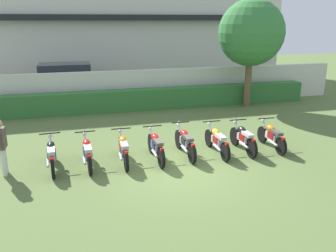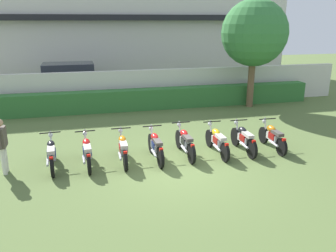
# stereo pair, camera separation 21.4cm
# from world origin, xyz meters

# --- Properties ---
(ground) EXTENTS (60.00, 60.00, 0.00)m
(ground) POSITION_xyz_m (0.00, 0.00, 0.00)
(ground) COLOR #566B38
(building) EXTENTS (23.23, 6.50, 8.09)m
(building) POSITION_xyz_m (0.00, 16.83, 4.05)
(building) COLOR silver
(building) RESTS_ON ground
(compound_wall) EXTENTS (22.07, 0.30, 1.80)m
(compound_wall) POSITION_xyz_m (0.00, 7.88, 0.90)
(compound_wall) COLOR silver
(compound_wall) RESTS_ON ground
(hedge_row) EXTENTS (17.65, 0.70, 0.98)m
(hedge_row) POSITION_xyz_m (0.00, 7.18, 0.49)
(hedge_row) COLOR #337033
(hedge_row) RESTS_ON ground
(parked_car) EXTENTS (4.53, 2.12, 1.89)m
(parked_car) POSITION_xyz_m (-3.09, 10.86, 0.94)
(parked_car) COLOR navy
(parked_car) RESTS_ON ground
(tree_near_inspector) EXTENTS (3.14, 3.14, 5.13)m
(tree_near_inspector) POSITION_xyz_m (5.50, 6.50, 3.54)
(tree_near_inspector) COLOR brown
(tree_near_inspector) RESTS_ON ground
(motorcycle_in_row_0) EXTENTS (0.60, 1.87, 0.96)m
(motorcycle_in_row_0) POSITION_xyz_m (-3.53, 0.91, 0.45)
(motorcycle_in_row_0) COLOR black
(motorcycle_in_row_0) RESTS_ON ground
(motorcycle_in_row_1) EXTENTS (0.60, 1.82, 0.96)m
(motorcycle_in_row_1) POSITION_xyz_m (-2.53, 0.85, 0.45)
(motorcycle_in_row_1) COLOR black
(motorcycle_in_row_1) RESTS_ON ground
(motorcycle_in_row_2) EXTENTS (0.60, 1.85, 0.96)m
(motorcycle_in_row_2) POSITION_xyz_m (-1.48, 0.86, 0.45)
(motorcycle_in_row_2) COLOR black
(motorcycle_in_row_2) RESTS_ON ground
(motorcycle_in_row_3) EXTENTS (0.60, 1.88, 0.97)m
(motorcycle_in_row_3) POSITION_xyz_m (-0.49, 0.82, 0.46)
(motorcycle_in_row_3) COLOR black
(motorcycle_in_row_3) RESTS_ON ground
(motorcycle_in_row_4) EXTENTS (0.60, 1.96, 0.97)m
(motorcycle_in_row_4) POSITION_xyz_m (0.49, 0.95, 0.46)
(motorcycle_in_row_4) COLOR black
(motorcycle_in_row_4) RESTS_ON ground
(motorcycle_in_row_5) EXTENTS (0.60, 1.94, 0.95)m
(motorcycle_in_row_5) POSITION_xyz_m (1.53, 0.85, 0.44)
(motorcycle_in_row_5) COLOR black
(motorcycle_in_row_5) RESTS_ON ground
(motorcycle_in_row_6) EXTENTS (0.60, 1.83, 0.97)m
(motorcycle_in_row_6) POSITION_xyz_m (2.43, 0.80, 0.45)
(motorcycle_in_row_6) COLOR black
(motorcycle_in_row_6) RESTS_ON ground
(motorcycle_in_row_7) EXTENTS (0.60, 1.80, 0.95)m
(motorcycle_in_row_7) POSITION_xyz_m (3.47, 0.80, 0.44)
(motorcycle_in_row_7) COLOR black
(motorcycle_in_row_7) RESTS_ON ground
(inspector_person) EXTENTS (0.22, 0.65, 1.58)m
(inspector_person) POSITION_xyz_m (-4.80, 0.89, 0.93)
(inspector_person) COLOR silver
(inspector_person) RESTS_ON ground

